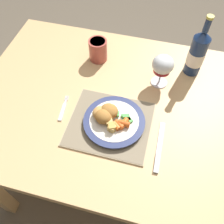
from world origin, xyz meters
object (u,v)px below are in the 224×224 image
at_px(fork, 63,110).
at_px(drinking_cup, 98,50).
at_px(dinner_plate, 114,121).
at_px(table_knife, 159,151).
at_px(wine_glass, 163,66).
at_px(dining_table, 129,119).
at_px(bottle, 197,53).

relative_size(fork, drinking_cup, 1.23).
relative_size(dinner_plate, table_knife, 1.12).
bearing_deg(wine_glass, drinking_cup, 165.47).
height_order(dinner_plate, table_knife, dinner_plate).
distance_m(dining_table, drinking_cup, 0.34).
bearing_deg(wine_glass, dining_table, -121.55).
distance_m(dining_table, fork, 0.28).
distance_m(dinner_plate, fork, 0.21).
distance_m(dining_table, wine_glass, 0.26).
distance_m(table_knife, wine_glass, 0.34).
relative_size(table_knife, wine_glass, 1.43).
xyz_separation_m(fork, drinking_cup, (0.05, 0.32, 0.05)).
bearing_deg(table_knife, fork, 168.35).
distance_m(wine_glass, drinking_cup, 0.30).
distance_m(fork, wine_glass, 0.43).
relative_size(fork, bottle, 0.45).
bearing_deg(fork, bottle, 36.32).
bearing_deg(table_knife, wine_glass, 98.47).
distance_m(dining_table, table_knife, 0.24).
distance_m(dinner_plate, wine_glass, 0.30).
distance_m(fork, table_knife, 0.40).
xyz_separation_m(dining_table, table_knife, (0.14, -0.17, 0.10)).
height_order(dining_table, wine_glass, wine_glass).
distance_m(table_knife, bottle, 0.44).
xyz_separation_m(fork, table_knife, (0.39, -0.08, 0.00)).
height_order(dinner_plate, fork, dinner_plate).
height_order(dinner_plate, bottle, bottle).
bearing_deg(wine_glass, dinner_plate, -117.77).
relative_size(wine_glass, drinking_cup, 1.44).
relative_size(fork, wine_glass, 0.85).
bearing_deg(dining_table, bottle, 49.32).
relative_size(table_knife, bottle, 0.75).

